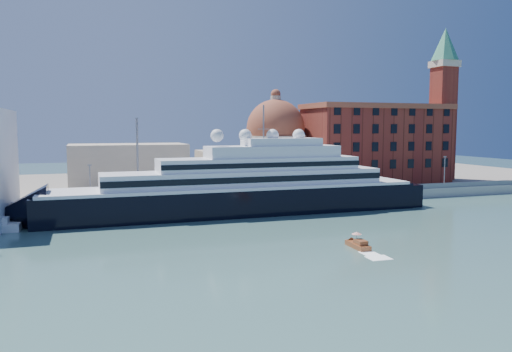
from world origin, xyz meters
name	(u,v)px	position (x,y,z in m)	size (l,w,h in m)	color
ground	(278,235)	(0.00, 0.00, 0.00)	(400.00, 400.00, 0.00)	#365E5A
quay	(225,201)	(0.00, 34.00, 1.25)	(180.00, 10.00, 2.50)	gray
land	(190,183)	(0.00, 75.00, 1.00)	(260.00, 72.00, 2.00)	slate
quay_fence	(230,195)	(0.00, 29.50, 3.10)	(180.00, 0.10, 1.20)	slate
superyacht	(225,193)	(-3.05, 23.00, 4.68)	(90.81, 12.59, 27.14)	black
water_taxi	(358,244)	(8.32, -12.30, 0.61)	(2.02, 5.40, 2.53)	brown
warehouse	(376,143)	(52.00, 52.00, 13.79)	(43.00, 19.00, 23.25)	maroon
campanile	(443,94)	(76.00, 52.00, 28.76)	(8.40, 8.40, 47.00)	maroon
church	(224,154)	(6.39, 57.72, 10.91)	(66.00, 18.00, 25.50)	beige
lamp_posts	(172,166)	(-12.67, 32.27, 9.84)	(120.80, 2.40, 18.00)	slate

